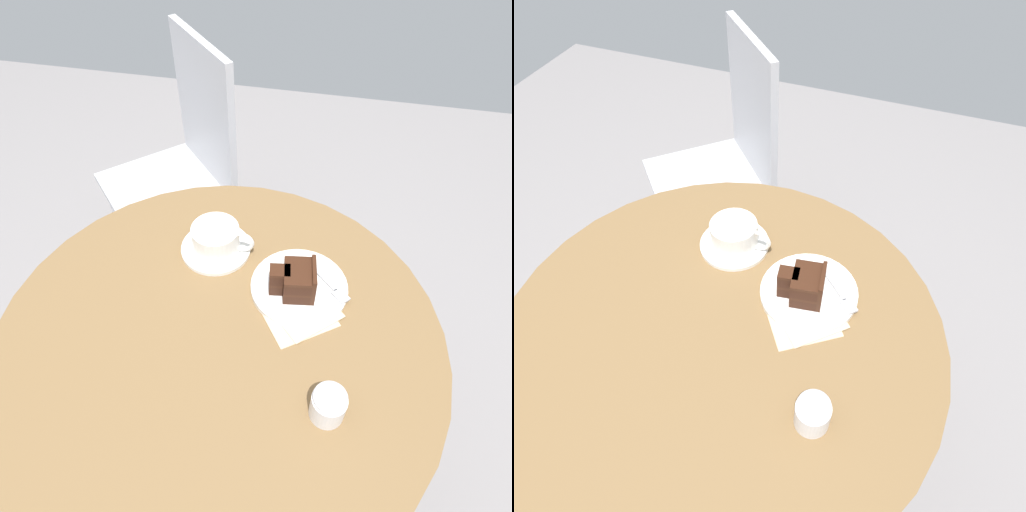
# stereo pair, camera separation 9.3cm
# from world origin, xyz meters

# --- Properties ---
(ground_plane) EXTENTS (4.40, 4.40, 0.01)m
(ground_plane) POSITION_xyz_m (0.00, 0.00, -0.01)
(ground_plane) COLOR gray
(ground_plane) RESTS_ON ground
(cafe_table) EXTENTS (0.85, 0.85, 0.72)m
(cafe_table) POSITION_xyz_m (0.00, 0.00, 0.61)
(cafe_table) COLOR brown
(cafe_table) RESTS_ON ground
(saucer) EXTENTS (0.15, 0.15, 0.01)m
(saucer) POSITION_xyz_m (-0.06, 0.20, 0.73)
(saucer) COLOR white
(saucer) RESTS_ON cafe_table
(coffee_cup) EXTENTS (0.14, 0.10, 0.06)m
(coffee_cup) POSITION_xyz_m (-0.05, 0.20, 0.76)
(coffee_cup) COLOR white
(coffee_cup) RESTS_ON saucer
(teaspoon) EXTENTS (0.04, 0.10, 0.00)m
(teaspoon) POSITION_xyz_m (-0.10, 0.21, 0.74)
(teaspoon) COLOR #B7B7BC
(teaspoon) RESTS_ON saucer
(cake_plate) EXTENTS (0.20, 0.20, 0.01)m
(cake_plate) POSITION_xyz_m (0.13, 0.13, 0.73)
(cake_plate) COLOR white
(cake_plate) RESTS_ON cafe_table
(cake_slice) EXTENTS (0.10, 0.08, 0.07)m
(cake_slice) POSITION_xyz_m (0.13, 0.12, 0.77)
(cake_slice) COLOR #381E14
(cake_slice) RESTS_ON cake_plate
(fork) EXTENTS (0.11, 0.11, 0.00)m
(fork) POSITION_xyz_m (0.19, 0.14, 0.74)
(fork) COLOR #B7B7BC
(fork) RESTS_ON cake_plate
(napkin) EXTENTS (0.18, 0.18, 0.00)m
(napkin) POSITION_xyz_m (0.14, 0.08, 0.73)
(napkin) COLOR beige
(napkin) RESTS_ON cafe_table
(cafe_chair) EXTENTS (0.54, 0.54, 0.91)m
(cafe_chair) POSITION_xyz_m (-0.32, 0.75, 0.53)
(cafe_chair) COLOR #BCBCC1
(cafe_chair) RESTS_ON ground
(sugar_pot) EXTENTS (0.06, 0.06, 0.07)m
(sugar_pot) POSITION_xyz_m (0.21, -0.11, 0.76)
(sugar_pot) COLOR white
(sugar_pot) RESTS_ON cafe_table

